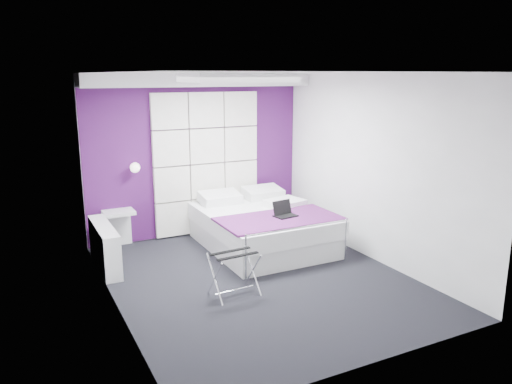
# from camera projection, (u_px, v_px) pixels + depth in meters

# --- Properties ---
(floor) EXTENTS (4.40, 4.40, 0.00)m
(floor) POSITION_uv_depth(u_px,v_px,m) (259.00, 279.00, 6.46)
(floor) COLOR black
(floor) RESTS_ON ground
(ceiling) EXTENTS (4.40, 4.40, 0.00)m
(ceiling) POSITION_uv_depth(u_px,v_px,m) (259.00, 73.00, 5.86)
(ceiling) COLOR white
(ceiling) RESTS_ON wall_back
(wall_back) EXTENTS (3.60, 0.00, 3.60)m
(wall_back) POSITION_uv_depth(u_px,v_px,m) (197.00, 156.00, 8.07)
(wall_back) COLOR silver
(wall_back) RESTS_ON floor
(wall_left) EXTENTS (0.00, 4.40, 4.40)m
(wall_left) POSITION_uv_depth(u_px,v_px,m) (110.00, 196.00, 5.37)
(wall_left) COLOR silver
(wall_left) RESTS_ON floor
(wall_right) EXTENTS (0.00, 4.40, 4.40)m
(wall_right) POSITION_uv_depth(u_px,v_px,m) (373.00, 169.00, 6.95)
(wall_right) COLOR silver
(wall_right) RESTS_ON floor
(accent_wall) EXTENTS (3.58, 0.02, 2.58)m
(accent_wall) POSITION_uv_depth(u_px,v_px,m) (197.00, 156.00, 8.06)
(accent_wall) COLOR #43114C
(accent_wall) RESTS_ON wall_back
(soffit) EXTENTS (3.58, 0.50, 0.20)m
(soffit) POSITION_uv_depth(u_px,v_px,m) (200.00, 80.00, 7.58)
(soffit) COLOR silver
(soffit) RESTS_ON wall_back
(headboard) EXTENTS (1.80, 0.08, 2.30)m
(headboard) POSITION_uv_depth(u_px,v_px,m) (207.00, 163.00, 8.11)
(headboard) COLOR silver
(headboard) RESTS_ON wall_back
(skylight) EXTENTS (1.36, 0.86, 0.12)m
(skylight) POSITION_uv_depth(u_px,v_px,m) (238.00, 77.00, 6.39)
(skylight) COLOR white
(skylight) RESTS_ON ceiling
(wall_lamp) EXTENTS (0.15, 0.15, 0.15)m
(wall_lamp) POSITION_uv_depth(u_px,v_px,m) (134.00, 167.00, 7.51)
(wall_lamp) COLOR white
(wall_lamp) RESTS_ON wall_back
(radiator) EXTENTS (0.22, 1.20, 0.60)m
(radiator) POSITION_uv_depth(u_px,v_px,m) (105.00, 247.00, 6.77)
(radiator) COLOR silver
(radiator) RESTS_ON floor
(bed) EXTENTS (1.73, 2.09, 0.73)m
(bed) POSITION_uv_depth(u_px,v_px,m) (262.00, 227.00, 7.61)
(bed) COLOR silver
(bed) RESTS_ON floor
(nightstand) EXTENTS (0.46, 0.36, 0.05)m
(nightstand) POSITION_uv_depth(u_px,v_px,m) (118.00, 212.00, 7.50)
(nightstand) COLOR silver
(nightstand) RESTS_ON wall_back
(luggage_rack) EXTENTS (0.53, 0.39, 0.53)m
(luggage_rack) POSITION_uv_depth(u_px,v_px,m) (234.00, 274.00, 5.94)
(luggage_rack) COLOR silver
(luggage_rack) RESTS_ON floor
(laptop) EXTENTS (0.31, 0.22, 0.23)m
(laptop) POSITION_uv_depth(u_px,v_px,m) (284.00, 212.00, 7.19)
(laptop) COLOR black
(laptop) RESTS_ON bed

